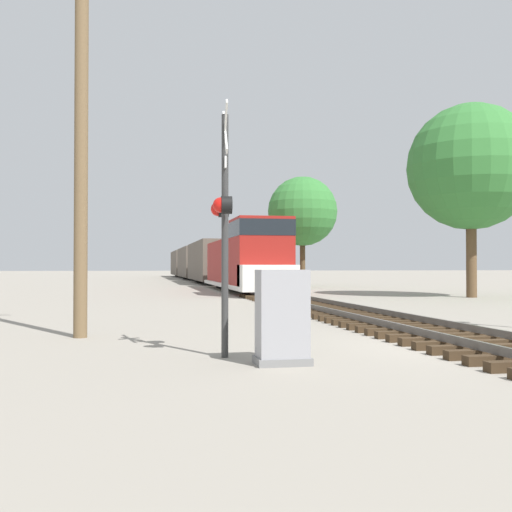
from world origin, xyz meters
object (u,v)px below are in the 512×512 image
Objects in this scene: relay_cabinet at (282,318)px; tree_far_right at (471,167)px; tree_mid_background at (303,212)px; crossing_signal_near at (224,214)px; freight_train at (201,263)px; utility_pole at (81,122)px.

relay_cabinet is 23.76m from tree_far_right.
tree_mid_background is at bearing 73.94° from relay_cabinet.
tree_far_right is (14.20, 18.13, 5.83)m from relay_cabinet.
tree_far_right reaches higher than crossing_signal_near.
freight_train is 44.77× the size of relay_cabinet.
freight_train is at bearing 81.11° from utility_pole.
tree_mid_background is at bearing 66.13° from utility_pole.
tree_mid_background is at bearing 166.22° from crossing_signal_near.
tree_far_right is at bearing 142.84° from crossing_signal_near.
utility_pole is (-7.62, -48.74, 2.83)m from freight_train.
utility_pole is 1.09× the size of tree_mid_background.
utility_pole is 33.85m from tree_mid_background.
crossing_signal_near is at bearing -131.11° from tree_far_right.
crossing_signal_near reaches higher than relay_cabinet.
tree_mid_background is (6.07, -17.79, 3.87)m from freight_train.
utility_pole is (-3.53, 4.36, 4.02)m from relay_cabinet.
tree_far_right reaches higher than relay_cabinet.
tree_far_right is at bearing 51.92° from relay_cabinet.
tree_mid_background is (-4.04, 17.17, -0.77)m from tree_far_right.
crossing_signal_near is 36.26m from tree_mid_background.
tree_far_right reaches higher than tree_mid_background.
utility_pole reaches higher than crossing_signal_near.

